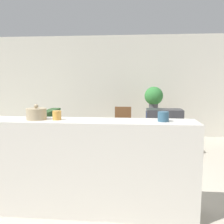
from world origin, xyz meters
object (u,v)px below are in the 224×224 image
at_px(couch, 56,140).
at_px(television, 164,122).
at_px(decorative_bowl, 36,114).
at_px(potted_plant, 154,97).
at_px(wooden_chair, 123,124).

distance_m(couch, television, 2.23).
height_order(couch, decorative_bowl, decorative_bowl).
height_order(potted_plant, decorative_bowl, potted_plant).
xyz_separation_m(television, potted_plant, (-0.14, 1.01, 0.44)).
bearing_deg(potted_plant, wooden_chair, -164.20).
bearing_deg(wooden_chair, couch, -142.00).
height_order(couch, television, television).
relative_size(television, potted_plant, 1.36).
bearing_deg(wooden_chair, television, -42.56).
bearing_deg(couch, decorative_bowl, -76.99).
bearing_deg(television, wooden_chair, 137.44).
relative_size(television, wooden_chair, 0.83).
bearing_deg(decorative_bowl, television, 54.52).
bearing_deg(couch, potted_plant, 31.04).
distance_m(potted_plant, decorative_bowl, 3.73).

